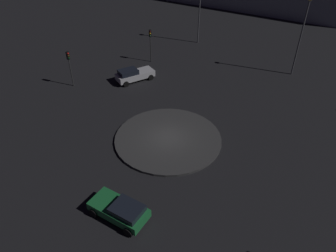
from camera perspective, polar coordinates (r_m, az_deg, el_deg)
ground_plane at (r=29.30m, az=-0.00°, el=-2.40°), size 118.56×118.56×0.00m
roundabout_island at (r=29.23m, az=-0.00°, el=-2.24°), size 9.79×9.79×0.22m
car_silver at (r=38.81m, az=-6.19°, el=9.18°), size 3.36×4.91×1.59m
car_green at (r=22.73m, az=-8.53°, el=-14.66°), size 4.13×4.39×1.41m
traffic_light_east at (r=42.75m, az=-3.19°, el=15.25°), size 0.36×0.30×4.37m
traffic_light_northeast at (r=38.12m, az=-17.31°, el=10.90°), size 0.39×0.38×4.26m
streetlamp_southeast at (r=41.29m, az=23.03°, el=15.85°), size 0.50×0.50×9.35m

